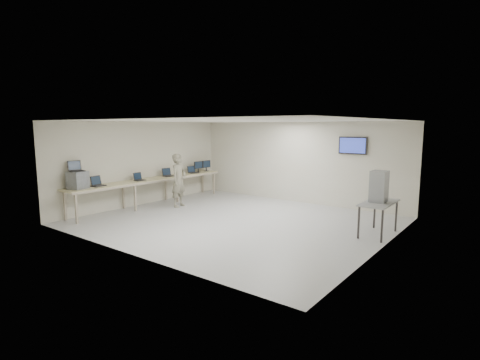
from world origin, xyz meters
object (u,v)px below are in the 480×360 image
Objects in this scene: soldier at (179,180)px; side_table at (379,205)px; workbench at (152,181)px; equipment_box at (78,180)px.

soldier reaches higher than side_table.
side_table is at bearing -95.50° from soldier.
workbench is at bearing 101.63° from soldier.
soldier reaches higher than equipment_box.
equipment_box is 3.12m from soldier.
soldier is at bearing 23.23° from workbench.
equipment_box is 0.36× the size of side_table.
equipment_box is at bearing -153.43° from side_table.
workbench is 4.37× the size of side_table.
workbench is 2.59m from equipment_box.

